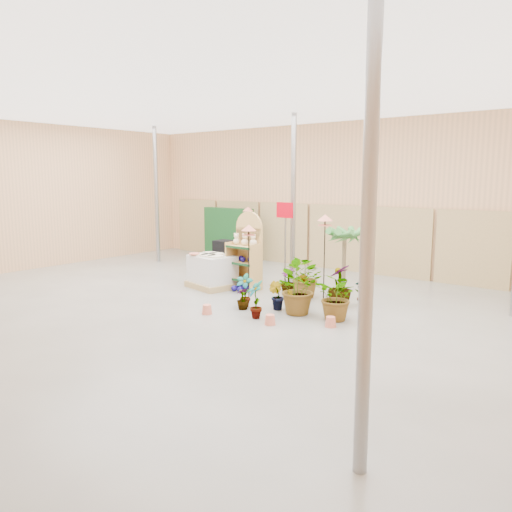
# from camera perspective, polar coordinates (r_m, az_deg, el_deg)

# --- Properties ---
(room) EXTENTS (15.20, 12.10, 4.70)m
(room) POSITION_cam_1_polar(r_m,az_deg,el_deg) (11.39, -3.03, 5.82)
(room) COLOR slate
(room) RESTS_ON ground
(display_shelf) EXTENTS (0.84, 0.54, 1.98)m
(display_shelf) POSITION_cam_1_polar(r_m,az_deg,el_deg) (12.75, -1.03, 0.27)
(display_shelf) COLOR tan
(display_shelf) RESTS_ON ground
(teddy_bears) EXTENTS (0.73, 0.18, 0.30)m
(teddy_bears) POSITION_cam_1_polar(r_m,az_deg,el_deg) (12.62, -1.23, 1.78)
(teddy_bears) COLOR beige
(teddy_bears) RESTS_ON display_shelf
(gazing_balls_shelf) EXTENTS (0.73, 0.25, 0.14)m
(gazing_balls_shelf) POSITION_cam_1_polar(r_m,az_deg,el_deg) (12.68, -1.38, -0.36)
(gazing_balls_shelf) COLOR navy
(gazing_balls_shelf) RESTS_ON display_shelf
(gazing_balls_floor) EXTENTS (0.63, 0.39, 0.15)m
(gazing_balls_floor) POSITION_cam_1_polar(r_m,az_deg,el_deg) (12.65, -1.99, -3.64)
(gazing_balls_floor) COLOR navy
(gazing_balls_floor) RESTS_ON ground
(pallet_stack) EXTENTS (1.38, 1.23, 0.88)m
(pallet_stack) POSITION_cam_1_polar(r_m,az_deg,el_deg) (12.98, -5.01, -1.76)
(pallet_stack) COLOR #9E8352
(pallet_stack) RESTS_ON ground
(charcoal_planters) EXTENTS (0.50, 0.50, 1.00)m
(charcoal_planters) POSITION_cam_1_polar(r_m,az_deg,el_deg) (14.80, -3.66, -0.12)
(charcoal_planters) COLOR black
(charcoal_planters) RESTS_ON ground
(trellis_stock) EXTENTS (2.00, 0.30, 1.80)m
(trellis_stock) POSITION_cam_1_polar(r_m,az_deg,el_deg) (17.21, -3.17, 2.51)
(trellis_stock) COLOR #113F19
(trellis_stock) RESTS_ON ground
(offer_sign) EXTENTS (0.50, 0.08, 2.20)m
(offer_sign) POSITION_cam_1_polar(r_m,az_deg,el_deg) (13.01, 3.33, 3.37)
(offer_sign) COLOR gray
(offer_sign) RESTS_ON ground
(bird_table_front) EXTENTS (0.34, 0.34, 1.77)m
(bird_table_front) POSITION_cam_1_polar(r_m,az_deg,el_deg) (11.45, -0.83, 2.96)
(bird_table_front) COLOR black
(bird_table_front) RESTS_ON ground
(bird_table_right) EXTENTS (0.34, 0.34, 2.04)m
(bird_table_right) POSITION_cam_1_polar(r_m,az_deg,el_deg) (10.98, 7.90, 3.99)
(bird_table_right) COLOR black
(bird_table_right) RESTS_ON ground
(bird_table_back) EXTENTS (0.34, 0.34, 1.94)m
(bird_table_back) POSITION_cam_1_polar(r_m,az_deg,el_deg) (15.53, -0.92, 5.15)
(bird_table_back) COLOR black
(bird_table_back) RESTS_ON ground
(palm) EXTENTS (0.70, 0.70, 1.78)m
(palm) POSITION_cam_1_polar(r_m,az_deg,el_deg) (11.88, 10.11, 2.47)
(palm) COLOR brown
(palm) RESTS_ON ground
(potted_plant_0) EXTENTS (0.45, 0.37, 0.74)m
(potted_plant_0) POSITION_cam_1_polar(r_m,az_deg,el_deg) (11.01, -1.31, -3.98)
(potted_plant_0) COLOR #377A33
(potted_plant_0) RESTS_ON ground
(potted_plant_1) EXTENTS (0.35, 0.29, 0.62)m
(potted_plant_1) POSITION_cam_1_polar(r_m,az_deg,el_deg) (10.83, 2.34, -4.55)
(potted_plant_1) COLOR #377A33
(potted_plant_1) RESTS_ON ground
(potted_plant_2) EXTENTS (1.15, 1.04, 1.10)m
(potted_plant_2) POSITION_cam_1_polar(r_m,az_deg,el_deg) (10.47, 4.50, -3.67)
(potted_plant_2) COLOR #377A33
(potted_plant_2) RESTS_ON ground
(potted_plant_3) EXTENTS (0.56, 0.56, 0.95)m
(potted_plant_3) POSITION_cam_1_polar(r_m,az_deg,el_deg) (11.17, 9.56, -3.37)
(potted_plant_3) COLOR #377A33
(potted_plant_3) RESTS_ON ground
(potted_plant_4) EXTENTS (0.40, 0.38, 0.63)m
(potted_plant_4) POSITION_cam_1_polar(r_m,az_deg,el_deg) (11.37, 12.03, -4.05)
(potted_plant_4) COLOR #377A33
(potted_plant_4) RESTS_ON ground
(potted_plant_5) EXTENTS (0.33, 0.27, 0.59)m
(potted_plant_5) POSITION_cam_1_polar(r_m,az_deg,el_deg) (11.91, 5.30, -3.40)
(potted_plant_5) COLOR #377A33
(potted_plant_5) RESTS_ON ground
(potted_plant_6) EXTENTS (1.10, 1.01, 1.01)m
(potted_plant_6) POSITION_cam_1_polar(r_m,az_deg,el_deg) (11.90, 5.82, -2.38)
(potted_plant_6) COLOR #377A33
(potted_plant_6) RESTS_ON ground
(potted_plant_7) EXTENTS (0.32, 0.32, 0.47)m
(potted_plant_7) POSITION_cam_1_polar(r_m,az_deg,el_deg) (10.85, -1.52, -4.90)
(potted_plant_7) COLOR #377A33
(potted_plant_7) RESTS_ON ground
(potted_plant_8) EXTENTS (0.50, 0.47, 0.79)m
(potted_plant_8) POSITION_cam_1_polar(r_m,az_deg,el_deg) (10.13, -0.05, -4.98)
(potted_plant_8) COLOR #377A33
(potted_plant_8) RESTS_ON ground
(potted_plant_9) EXTENTS (0.34, 0.37, 0.55)m
(potted_plant_9) POSITION_cam_1_polar(r_m,az_deg,el_deg) (10.37, 4.29, -5.35)
(potted_plant_9) COLOR #377A33
(potted_plant_9) RESTS_ON ground
(potted_plant_10) EXTENTS (0.92, 0.82, 0.97)m
(potted_plant_10) POSITION_cam_1_polar(r_m,az_deg,el_deg) (10.10, 9.33, -4.63)
(potted_plant_10) COLOR #377A33
(potted_plant_10) RESTS_ON ground
(potted_plant_11) EXTENTS (0.38, 0.38, 0.62)m
(potted_plant_11) POSITION_cam_1_polar(r_m,az_deg,el_deg) (12.36, 3.65, -2.84)
(potted_plant_11) COLOR #377A33
(potted_plant_11) RESTS_ON ground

